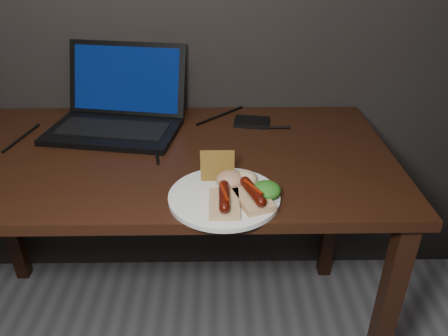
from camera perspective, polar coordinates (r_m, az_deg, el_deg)
desk at (r=1.34m, az=-9.09°, el=-1.34°), size 1.40×0.70×0.75m
laptop at (r=1.46m, az=-13.64°, el=7.28°), size 0.45×0.39×0.25m
hard_drive at (r=1.46m, az=3.66°, el=6.02°), size 0.13×0.09×0.02m
desk_cables at (r=1.41m, az=-7.94°, el=4.79°), size 0.87×0.42×0.01m
plate at (r=1.06m, az=0.02°, el=-3.81°), size 0.29×0.29×0.01m
bread_sausage_center at (r=1.01m, az=0.02°, el=-4.25°), size 0.07×0.12×0.04m
bread_sausage_right at (r=1.03m, az=3.77°, el=-3.60°), size 0.10×0.13×0.04m
crispbread at (r=1.09m, az=-0.87°, el=0.28°), size 0.09×0.01×0.08m
salad_greens at (r=1.04m, az=5.55°, el=-2.90°), size 0.07×0.07×0.04m
salsa_mound at (r=1.08m, az=0.84°, el=-1.50°), size 0.07×0.07×0.04m
coleslaw_mound at (r=1.09m, az=2.69°, el=-1.35°), size 0.06×0.06×0.04m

